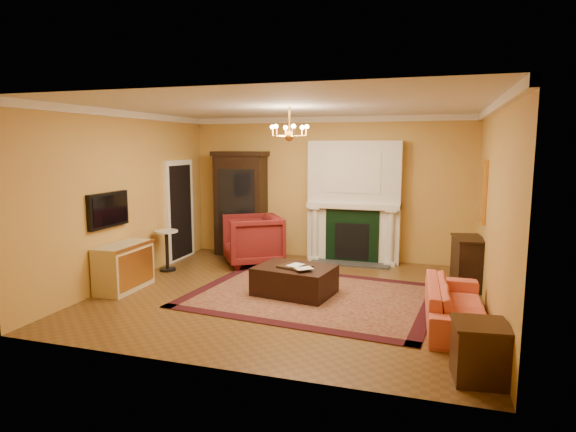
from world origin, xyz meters
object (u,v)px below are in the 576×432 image
at_px(pedestal_table, 167,247).
at_px(console_table, 468,264).
at_px(china_cabinet, 241,206).
at_px(leather_ottoman, 295,280).
at_px(commode, 124,267).
at_px(end_table, 479,353).
at_px(coral_sofa, 457,297).
at_px(wingback_armchair, 253,238).

relative_size(pedestal_table, console_table, 0.93).
distance_m(china_cabinet, leather_ottoman, 3.27).
xyz_separation_m(pedestal_table, commode, (-0.03, -1.30, -0.07)).
relative_size(end_table, leather_ottoman, 0.49).
distance_m(pedestal_table, commode, 1.31).
bearing_deg(coral_sofa, commode, 86.92).
height_order(commode, end_table, commode).
distance_m(pedestal_table, coral_sofa, 5.41).
relative_size(end_table, console_table, 0.69).
height_order(coral_sofa, leather_ottoman, coral_sofa).
bearing_deg(wingback_armchair, end_table, 12.79).
xyz_separation_m(china_cabinet, commode, (-0.84, -3.06, -0.70)).
distance_m(commode, end_table, 5.69).
bearing_deg(china_cabinet, console_table, -14.56).
height_order(pedestal_table, end_table, pedestal_table).
bearing_deg(leather_ottoman, end_table, -30.81).
bearing_deg(end_table, china_cabinet, 134.60).
relative_size(china_cabinet, console_table, 2.58).
distance_m(wingback_armchair, leather_ottoman, 2.19).
bearing_deg(console_table, wingback_armchair, 165.23).
xyz_separation_m(wingback_armchair, pedestal_table, (-1.40, -0.95, -0.10)).
relative_size(wingback_armchair, end_table, 1.89).
relative_size(coral_sofa, end_table, 3.33).
xyz_separation_m(wingback_armchair, end_table, (4.02, -3.87, -0.26)).
bearing_deg(end_table, wingback_armchair, 136.08).
distance_m(wingback_armchair, pedestal_table, 1.70).
xyz_separation_m(end_table, leather_ottoman, (-2.63, 2.20, -0.05)).
xyz_separation_m(pedestal_table, leather_ottoman, (2.79, -0.72, -0.22)).
bearing_deg(end_table, leather_ottoman, 140.08).
relative_size(china_cabinet, coral_sofa, 1.11).
height_order(pedestal_table, console_table, console_table).
relative_size(wingback_armchair, console_table, 1.32).
relative_size(coral_sofa, console_table, 2.31).
bearing_deg(pedestal_table, end_table, -28.32).
bearing_deg(commode, wingback_armchair, 57.08).
bearing_deg(console_table, china_cabinet, 156.52).
distance_m(end_table, console_table, 3.42).
bearing_deg(coral_sofa, wingback_armchair, 56.52).
bearing_deg(leather_ottoman, console_table, 33.42).
xyz_separation_m(coral_sofa, console_table, (0.24, 1.84, 0.04)).
height_order(coral_sofa, console_table, console_table).
relative_size(china_cabinet, commode, 2.09).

